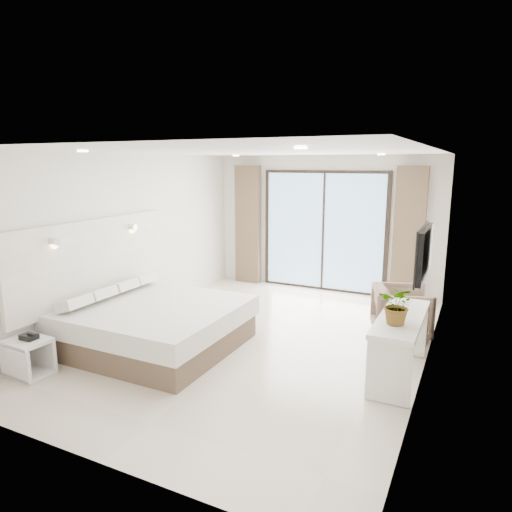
% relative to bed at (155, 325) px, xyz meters
% --- Properties ---
extents(ground, '(6.20, 6.20, 0.00)m').
position_rel_bed_xyz_m(ground, '(1.20, 0.83, -0.32)').
color(ground, beige).
rests_on(ground, ground).
extents(room_shell, '(4.62, 6.22, 2.72)m').
position_rel_bed_xyz_m(room_shell, '(1.00, 1.48, 1.26)').
color(room_shell, silver).
rests_on(room_shell, ground).
extents(bed, '(2.22, 2.11, 0.76)m').
position_rel_bed_xyz_m(bed, '(0.00, 0.00, 0.00)').
color(bed, brown).
rests_on(bed, ground).
extents(nightstand, '(0.52, 0.43, 0.45)m').
position_rel_bed_xyz_m(nightstand, '(-0.82, -1.39, -0.09)').
color(nightstand, white).
rests_on(nightstand, ground).
extents(phone, '(0.19, 0.15, 0.06)m').
position_rel_bed_xyz_m(phone, '(-0.80, -1.37, 0.17)').
color(phone, black).
rests_on(phone, nightstand).
extents(console_desk, '(0.49, 1.57, 0.77)m').
position_rel_bed_xyz_m(console_desk, '(3.24, 0.55, 0.24)').
color(console_desk, white).
rests_on(console_desk, ground).
extents(plant, '(0.49, 0.52, 0.35)m').
position_rel_bed_xyz_m(plant, '(3.24, 0.24, 0.62)').
color(plant, '#33662D').
rests_on(plant, console_desk).
extents(armchair, '(0.95, 0.99, 0.82)m').
position_rel_bed_xyz_m(armchair, '(3.05, 1.97, 0.09)').
color(armchair, '#7C6351').
rests_on(armchair, ground).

